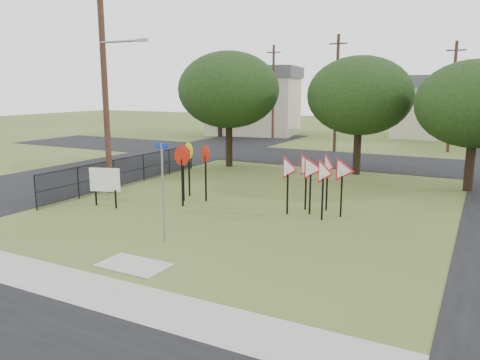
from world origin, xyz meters
The scene contains 21 objects.
ground centered at (0.00, 0.00, 0.00)m, with size 140.00×140.00×0.00m, color #435720.
sidewalk centered at (0.00, -4.20, 0.01)m, with size 30.00×1.60×0.02m, color gray.
planting_strip centered at (0.00, -5.40, 0.01)m, with size 30.00×0.80×0.02m, color #435720.
street_left centered at (-12.00, 10.00, 0.01)m, with size 8.00×50.00×0.02m, color black.
street_far centered at (0.00, 20.00, 0.01)m, with size 60.00×8.00×0.02m, color black.
curb_pad centered at (0.00, -2.40, 0.01)m, with size 2.00×1.20×0.02m, color gray.
street_name_sign centered at (-0.54, -0.21, 1.85)m, with size 0.65×0.22×3.25m.
stop_sign_cluster centered at (-2.89, 4.86, 1.87)m, with size 1.92×1.98×2.53m.
yield_sign_cluster centered at (2.77, 5.32, 1.75)m, with size 3.00×2.18×2.38m.
info_board centered at (-5.50, 2.30, 1.11)m, with size 1.28×0.47×1.67m.
utility_pole_main centered at (-7.24, 4.50, 5.21)m, with size 3.55×0.33×10.00m.
far_pole_a centered at (-2.00, 24.00, 4.60)m, with size 1.40×0.24×9.00m.
far_pole_b centered at (6.00, 28.00, 4.35)m, with size 1.40×0.24×8.50m.
far_pole_c centered at (-10.00, 30.00, 4.60)m, with size 1.40×0.24×9.00m.
fence_run centered at (-7.60, 6.25, 0.78)m, with size 0.05×11.55×1.50m.
house_left centered at (-14.00, 34.00, 3.65)m, with size 10.58×8.88×7.20m.
house_mid centered at (4.00, 40.00, 3.15)m, with size 8.40×8.40×6.20m.
tree_near_left centered at (-6.00, 14.00, 4.86)m, with size 6.40×6.40×7.27m.
tree_near_mid centered at (2.00, 15.00, 4.54)m, with size 6.00×6.00×6.80m.
tree_near_right centered at (8.00, 13.00, 4.22)m, with size 5.60×5.60×6.33m.
tree_far_left centered at (-16.00, 30.00, 5.17)m, with size 6.80×6.80×7.73m.
Camera 1 is at (8.56, -12.14, 4.97)m, focal length 35.00 mm.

